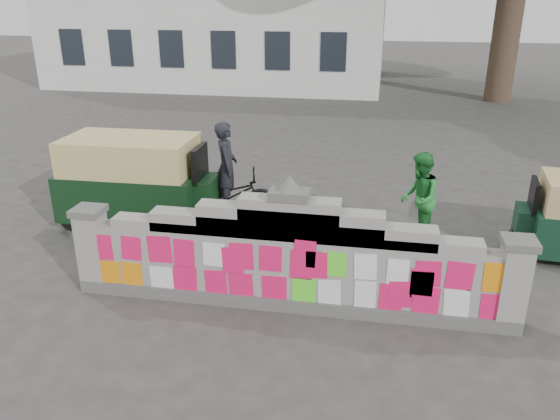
{
  "coord_description": "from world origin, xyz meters",
  "views": [
    {
      "loc": [
        1.14,
        -6.84,
        4.26
      ],
      "look_at": [
        -0.32,
        1.0,
        1.1
      ],
      "focal_mm": 35.0,
      "sensor_mm": 36.0,
      "label": 1
    }
  ],
  "objects_px": {
    "cyclist_rider": "(227,179)",
    "pedestrian": "(419,198)",
    "rickshaw_left": "(136,179)",
    "cyclist_bike": "(228,196)"
  },
  "relations": [
    {
      "from": "cyclist_rider",
      "to": "pedestrian",
      "type": "bearing_deg",
      "value": -109.77
    },
    {
      "from": "cyclist_bike",
      "to": "cyclist_rider",
      "type": "distance_m",
      "value": 0.36
    },
    {
      "from": "cyclist_rider",
      "to": "pedestrian",
      "type": "distance_m",
      "value": 3.68
    },
    {
      "from": "pedestrian",
      "to": "rickshaw_left",
      "type": "xyz_separation_m",
      "value": [
        -5.39,
        -0.05,
        0.05
      ]
    },
    {
      "from": "cyclist_bike",
      "to": "pedestrian",
      "type": "relative_size",
      "value": 1.18
    },
    {
      "from": "cyclist_bike",
      "to": "cyclist_rider",
      "type": "relative_size",
      "value": 1.12
    },
    {
      "from": "pedestrian",
      "to": "rickshaw_left",
      "type": "relative_size",
      "value": 0.54
    },
    {
      "from": "cyclist_rider",
      "to": "rickshaw_left",
      "type": "xyz_separation_m",
      "value": [
        -1.72,
        -0.38,
        0.01
      ]
    },
    {
      "from": "pedestrian",
      "to": "rickshaw_left",
      "type": "height_order",
      "value": "rickshaw_left"
    },
    {
      "from": "cyclist_rider",
      "to": "rickshaw_left",
      "type": "height_order",
      "value": "cyclist_rider"
    }
  ]
}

